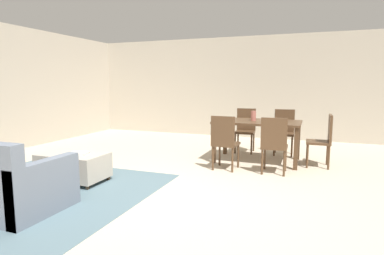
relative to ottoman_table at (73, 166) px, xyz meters
The scene contains 12 objects.
ground_plane 1.66m from the ottoman_table, ahead, with size 10.80×10.80×0.00m, color beige.
wall_back 5.37m from the ottoman_table, 71.76° to the left, with size 9.00×0.12×2.70m, color #BCB2A0.
area_rug 0.62m from the ottoman_table, 104.86° to the right, with size 3.00×2.80×0.01m, color slate.
ottoman_table is the anchor object (origin of this frame).
dining_table 3.26m from the ottoman_table, 43.83° to the left, with size 1.55×0.93×0.76m.
dining_chair_near_left 2.40m from the ottoman_table, 36.07° to the left, with size 0.42×0.42×0.92m.
dining_chair_near_right 3.10m from the ottoman_table, 27.83° to the left, with size 0.41×0.41×0.92m.
dining_chair_far_left 3.62m from the ottoman_table, 57.15° to the left, with size 0.42×0.42×0.92m.
dining_chair_far_right 4.12m from the ottoman_table, 48.06° to the left, with size 0.42×0.42×0.92m.
dining_chair_head_east 4.14m from the ottoman_table, 32.50° to the left, with size 0.41×0.41×0.92m.
vase_centerpiece 3.24m from the ottoman_table, 44.96° to the left, with size 0.09×0.09×0.18m, color #B26659.
book_on_ottoman 0.23m from the ottoman_table, ahead, with size 0.26×0.20×0.03m, color silver.
Camera 1 is at (1.63, -3.69, 1.43)m, focal length 29.94 mm.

